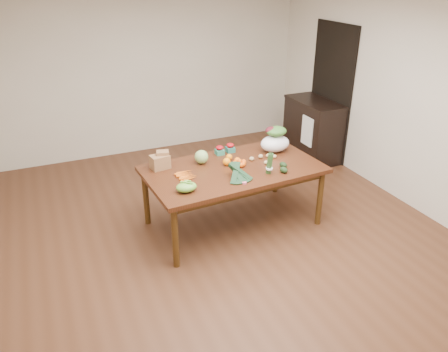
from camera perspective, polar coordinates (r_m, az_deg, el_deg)
name	(u,v)px	position (r m, az deg, el deg)	size (l,w,h in m)	color
floor	(227,237)	(5.13, 0.45, -7.93)	(6.00, 6.00, 0.00)	#522F1C
room_walls	(228,127)	(4.52, 0.51, 6.45)	(5.02, 6.02, 2.70)	silver
dining_table	(233,196)	(5.19, 1.17, -2.64)	(2.00, 1.11, 0.75)	#472110
doorway_dark	(331,93)	(7.15, 13.77, 10.54)	(0.02, 1.00, 2.10)	black
cabinet	(313,129)	(7.19, 11.50, 5.99)	(0.52, 1.02, 0.94)	black
dish_towel	(307,131)	(6.85, 10.80, 5.77)	(0.02, 0.28, 0.45)	white
paper_bag	(160,161)	(5.01, -8.37, 2.01)	(0.28, 0.23, 0.20)	brown
cabbage	(201,157)	(5.11, -2.97, 2.51)	(0.16, 0.16, 0.16)	#83AF65
strawberry_basket_a	(220,151)	(5.36, -0.58, 3.29)	(0.10, 0.10, 0.09)	#B90C1B
strawberry_basket_b	(230,148)	(5.43, 0.82, 3.62)	(0.10, 0.10, 0.09)	red
orange_a	(227,162)	(5.06, 0.35, 1.89)	(0.09, 0.09, 0.09)	orange
orange_b	(229,157)	(5.20, 0.68, 2.48)	(0.08, 0.08, 0.08)	orange
orange_c	(237,161)	(5.10, 1.74, 2.02)	(0.08, 0.08, 0.08)	orange
mandarin_cluster	(240,162)	(5.05, 2.06, 1.79)	(0.18, 0.18, 0.09)	orange
carrots	(187,175)	(4.82, -4.92, 0.10)	(0.22, 0.24, 0.03)	#D76112
snap_pea_bag	(186,187)	(4.49, -4.94, -1.44)	(0.22, 0.16, 0.10)	#75B93E
kale_bunch	(240,173)	(4.70, 2.09, 0.34)	(0.32, 0.40, 0.16)	black
asparagus_bundle	(270,163)	(4.85, 5.97, 1.64)	(0.08, 0.08, 0.25)	#3D6B31
potato_a	(252,159)	(5.20, 3.64, 2.27)	(0.06, 0.05, 0.05)	tan
potato_b	(266,162)	(5.12, 5.51, 1.78)	(0.05, 0.05, 0.04)	tan
potato_c	(268,156)	(5.31, 5.77, 2.67)	(0.06, 0.05, 0.05)	tan
potato_d	(261,156)	(5.28, 4.81, 2.58)	(0.06, 0.05, 0.05)	tan
potato_e	(274,156)	(5.30, 6.61, 2.56)	(0.05, 0.05, 0.04)	tan
avocado_a	(284,170)	(4.93, 7.81, 0.79)	(0.07, 0.10, 0.07)	black
avocado_b	(283,165)	(5.05, 7.74, 1.44)	(0.07, 0.10, 0.07)	black
salad_bag	(275,140)	(5.45, 6.69, 4.65)	(0.37, 0.28, 0.29)	white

